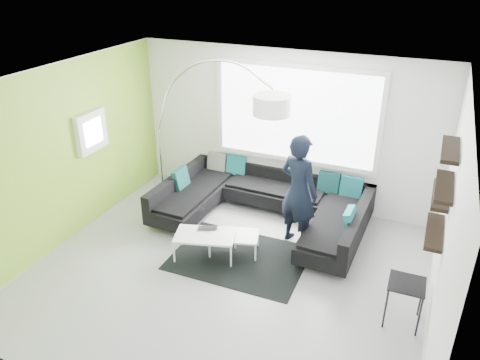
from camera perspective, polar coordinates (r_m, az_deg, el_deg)
name	(u,v)px	position (r m, az deg, el deg)	size (l,w,h in m)	color
ground	(227,273)	(6.99, -1.64, -11.21)	(5.50, 5.50, 0.00)	#939399
room_shell	(234,154)	(6.23, -0.74, 3.17)	(5.54, 5.04, 2.82)	silver
sectional_sofa	(262,206)	(7.99, 2.66, -3.24)	(3.48, 2.21, 0.74)	black
rug	(239,258)	(7.28, -0.10, -9.45)	(2.00, 1.45, 0.01)	black
coffee_table	(220,244)	(7.27, -2.48, -7.74)	(1.17, 0.68, 0.38)	white
arc_lamp	(158,129)	(8.54, -9.98, 6.10)	(2.58, 0.96, 2.75)	silver
side_table	(404,302)	(6.36, 19.31, -13.89)	(0.44, 0.44, 0.60)	black
person	(299,191)	(7.25, 7.17, -1.35)	(0.79, 0.66, 1.84)	black
laptop	(208,230)	(7.23, -3.96, -6.06)	(0.34, 0.30, 0.02)	black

